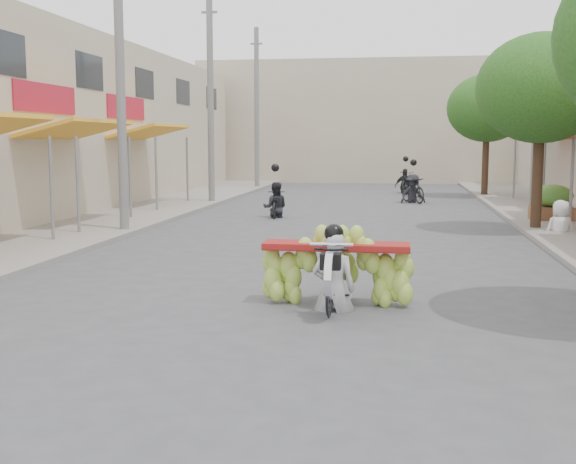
{
  "coord_description": "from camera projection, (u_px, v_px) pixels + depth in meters",
  "views": [
    {
      "loc": [
        1.76,
        -6.03,
        2.45
      ],
      "look_at": [
        0.15,
        4.39,
        1.1
      ],
      "focal_mm": 45.0,
      "sensor_mm": 36.0,
      "label": 1
    }
  ],
  "objects": [
    {
      "name": "ground",
      "position": [
        197.0,
        414.0,
        6.49
      ],
      "size": [
        120.0,
        120.0,
        0.0
      ],
      "primitive_type": "plane",
      "color": "#4B4B50",
      "rests_on": "ground"
    },
    {
      "name": "sidewalk_left",
      "position": [
        112.0,
        218.0,
        22.25
      ],
      "size": [
        4.0,
        60.0,
        0.12
      ],
      "primitive_type": "cube",
      "color": "gray",
      "rests_on": "ground"
    },
    {
      "name": "far_building",
      "position": [
        371.0,
        122.0,
        43.3
      ],
      "size": [
        20.0,
        6.0,
        7.0
      ],
      "primitive_type": "cube",
      "color": "#BBAD94",
      "rests_on": "ground"
    },
    {
      "name": "utility_pole_mid",
      "position": [
        120.0,
        78.0,
        18.56
      ],
      "size": [
        0.6,
        0.24,
        8.0
      ],
      "color": "slate",
      "rests_on": "ground"
    },
    {
      "name": "utility_pole_far",
      "position": [
        210.0,
        98.0,
        27.38
      ],
      "size": [
        0.6,
        0.24,
        8.0
      ],
      "color": "slate",
      "rests_on": "ground"
    },
    {
      "name": "utility_pole_back",
      "position": [
        257.0,
        108.0,
        36.21
      ],
      "size": [
        0.6,
        0.24,
        8.0
      ],
      "color": "slate",
      "rests_on": "ground"
    },
    {
      "name": "street_tree_mid",
      "position": [
        541.0,
        89.0,
        18.92
      ],
      "size": [
        3.4,
        3.4,
        5.25
      ],
      "color": "#3A2719",
      "rests_on": "ground"
    },
    {
      "name": "street_tree_far",
      "position": [
        487.0,
        108.0,
        30.68
      ],
      "size": [
        3.4,
        3.4,
        5.25
      ],
      "color": "#3A2719",
      "rests_on": "ground"
    },
    {
      "name": "produce_crate_far",
      "position": [
        552.0,
        200.0,
        21.14
      ],
      "size": [
        1.2,
        0.88,
        1.16
      ],
      "color": "brown",
      "rests_on": "ground"
    },
    {
      "name": "banana_motorbike",
      "position": [
        335.0,
        260.0,
        10.52
      ],
      "size": [
        2.2,
        1.85,
        2.12
      ],
      "color": "black",
      "rests_on": "ground"
    },
    {
      "name": "pedestrian",
      "position": [
        561.0,
        200.0,
        18.51
      ],
      "size": [
        0.87,
        0.63,
        1.61
      ],
      "rotation": [
        0.0,
        0.0,
        3.36
      ],
      "color": "white",
      "rests_on": "ground"
    },
    {
      "name": "bg_motorbike_a",
      "position": [
        275.0,
        193.0,
        22.89
      ],
      "size": [
        0.83,
        1.47,
        1.95
      ],
      "color": "black",
      "rests_on": "ground"
    },
    {
      "name": "bg_motorbike_b",
      "position": [
        413.0,
        182.0,
        28.15
      ],
      "size": [
        1.26,
        1.78,
        1.95
      ],
      "color": "black",
      "rests_on": "ground"
    },
    {
      "name": "bg_motorbike_c",
      "position": [
        405.0,
        176.0,
        33.58
      ],
      "size": [
        1.04,
        1.78,
        1.95
      ],
      "color": "black",
      "rests_on": "ground"
    }
  ]
}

